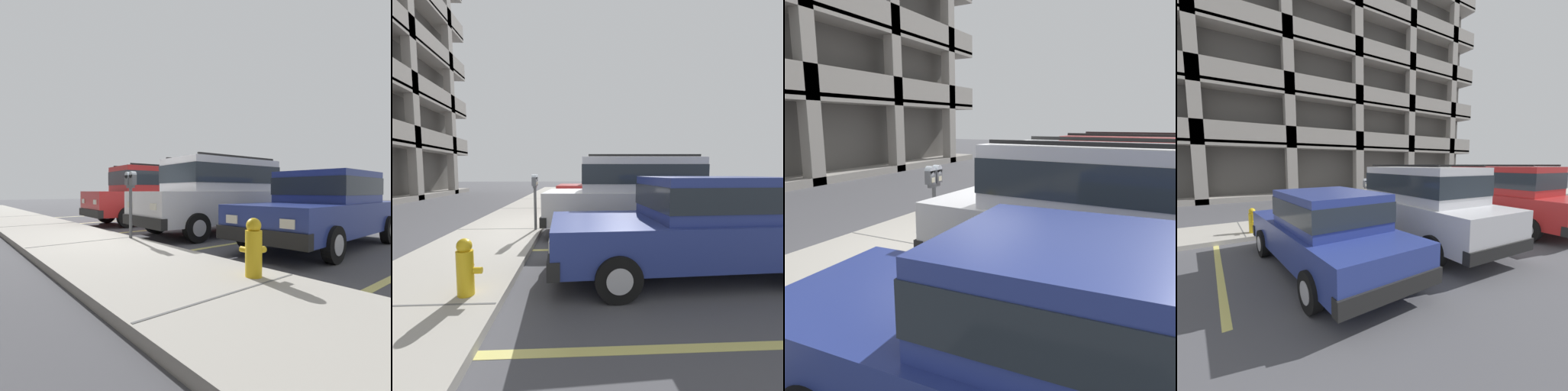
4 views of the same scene
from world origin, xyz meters
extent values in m
cube|color=#4C4C51|center=(0.00, 0.00, -0.05)|extent=(80.00, 80.00, 0.10)
cube|color=#ADA89E|center=(0.00, 1.30, 0.06)|extent=(40.00, 2.20, 0.12)
cube|color=#606060|center=(-4.00, 1.30, 0.12)|extent=(0.03, 2.16, 0.00)
cube|color=#606060|center=(0.00, 1.30, 0.12)|extent=(0.03, 2.16, 0.00)
cube|color=#606060|center=(4.00, 1.30, 0.12)|extent=(0.03, 2.16, 0.00)
cube|color=#606060|center=(8.00, 1.30, 0.12)|extent=(0.03, 2.16, 0.00)
cube|color=#DBD16B|center=(-4.69, -1.40, 0.00)|extent=(0.12, 4.80, 0.01)
cube|color=#DBD16B|center=(-1.56, -1.40, 0.00)|extent=(0.12, 4.80, 0.01)
cube|color=#DBD16B|center=(1.56, -1.40, 0.00)|extent=(0.12, 4.80, 0.01)
cube|color=#DBD16B|center=(4.69, -1.40, 0.00)|extent=(0.12, 4.80, 0.01)
cube|color=#DBD16B|center=(7.82, -1.40, 0.00)|extent=(0.12, 4.80, 0.01)
cube|color=silver|center=(-0.14, -2.30, 0.73)|extent=(2.06, 4.78, 0.80)
cube|color=silver|center=(-0.14, -2.35, 1.55)|extent=(1.76, 2.99, 0.84)
cube|color=#232B33|center=(-0.14, -2.35, 1.57)|extent=(1.78, 3.01, 0.46)
cube|color=black|center=(-0.03, 0.01, 0.45)|extent=(1.88, 0.25, 0.24)
cube|color=black|center=(-0.25, -4.61, 0.45)|extent=(1.88, 0.25, 0.24)
cube|color=silver|center=(0.54, 0.03, 0.81)|extent=(0.24, 0.04, 0.14)
cube|color=silver|center=(-0.60, 0.09, 0.81)|extent=(0.24, 0.04, 0.14)
cylinder|color=black|center=(0.83, -0.89, 0.33)|extent=(0.23, 0.67, 0.66)
cylinder|color=#B2B2B7|center=(0.83, -0.89, 0.33)|extent=(0.24, 0.37, 0.36)
cylinder|color=black|center=(-0.97, -0.80, 0.33)|extent=(0.23, 0.67, 0.66)
cylinder|color=#B2B2B7|center=(-0.97, -0.80, 0.33)|extent=(0.24, 0.37, 0.36)
cylinder|color=black|center=(0.69, -3.80, 0.33)|extent=(0.23, 0.67, 0.66)
cylinder|color=#B2B2B7|center=(0.69, -3.80, 0.33)|extent=(0.24, 0.37, 0.36)
cylinder|color=black|center=(-1.11, -3.71, 0.33)|extent=(0.23, 0.67, 0.66)
cylinder|color=#B2B2B7|center=(-1.11, -3.71, 0.33)|extent=(0.24, 0.37, 0.36)
cube|color=black|center=(0.54, -2.38, 2.01)|extent=(0.17, 2.62, 0.05)
cube|color=black|center=(-0.83, -2.32, 2.01)|extent=(0.17, 2.62, 0.05)
cube|color=navy|center=(-2.92, -2.54, 0.60)|extent=(1.92, 4.48, 0.60)
cube|color=navy|center=(-2.90, -2.84, 1.22)|extent=(1.59, 2.05, 0.64)
cube|color=#232B33|center=(-2.90, -2.84, 1.24)|extent=(1.62, 2.08, 0.35)
cube|color=black|center=(-3.02, -0.38, 0.42)|extent=(1.74, 0.25, 0.24)
cube|color=silver|center=(-2.50, -0.30, 0.66)|extent=(0.24, 0.04, 0.14)
cube|color=silver|center=(-3.55, -0.36, 0.66)|extent=(0.24, 0.04, 0.14)
cylinder|color=black|center=(-2.15, -1.13, 0.30)|extent=(0.19, 0.61, 0.60)
cylinder|color=#B2B2B7|center=(-2.15, -1.13, 0.30)|extent=(0.20, 0.34, 0.33)
cylinder|color=black|center=(-3.82, -1.22, 0.30)|extent=(0.19, 0.61, 0.60)
cylinder|color=#B2B2B7|center=(-3.82, -1.22, 0.30)|extent=(0.20, 0.34, 0.33)
cylinder|color=black|center=(-2.02, -3.86, 0.30)|extent=(0.19, 0.61, 0.60)
cylinder|color=#B2B2B7|center=(-2.02, -3.86, 0.30)|extent=(0.20, 0.34, 0.33)
cube|color=red|center=(3.31, -2.39, 0.73)|extent=(2.06, 4.78, 0.80)
cube|color=red|center=(3.31, -2.44, 1.55)|extent=(1.76, 2.99, 0.84)
cube|color=#232B33|center=(3.31, -2.44, 1.57)|extent=(1.78, 3.01, 0.46)
cube|color=black|center=(3.42, -0.09, 0.45)|extent=(1.88, 0.25, 0.24)
cube|color=black|center=(3.20, -4.70, 0.45)|extent=(1.88, 0.25, 0.24)
cube|color=silver|center=(3.99, -0.06, 0.81)|extent=(0.24, 0.04, 0.14)
cube|color=silver|center=(2.86, -0.01, 0.81)|extent=(0.24, 0.04, 0.14)
cylinder|color=black|center=(4.28, -0.98, 0.33)|extent=(0.23, 0.67, 0.66)
cylinder|color=#B2B2B7|center=(4.28, -0.98, 0.33)|extent=(0.24, 0.37, 0.36)
cylinder|color=black|center=(2.48, -0.89, 0.33)|extent=(0.23, 0.67, 0.66)
cylinder|color=#B2B2B7|center=(2.48, -0.89, 0.33)|extent=(0.24, 0.37, 0.36)
cylinder|color=black|center=(4.14, -3.89, 0.33)|extent=(0.23, 0.67, 0.66)
cylinder|color=#B2B2B7|center=(4.14, -3.89, 0.33)|extent=(0.24, 0.37, 0.36)
cylinder|color=black|center=(2.34, -3.80, 0.33)|extent=(0.23, 0.67, 0.66)
cylinder|color=#B2B2B7|center=(2.34, -3.80, 0.33)|extent=(0.24, 0.37, 0.36)
cube|color=black|center=(4.00, -2.48, 2.01)|extent=(0.18, 2.62, 0.05)
cube|color=black|center=(2.62, -2.41, 2.01)|extent=(0.18, 2.62, 0.05)
cylinder|color=#595B60|center=(-0.10, 0.35, 0.66)|extent=(0.07, 0.07, 1.09)
cube|color=#595B60|center=(-0.10, 0.35, 1.24)|extent=(0.28, 0.06, 0.06)
cube|color=#515459|center=(-0.20, 0.35, 1.38)|extent=(0.15, 0.11, 0.22)
cylinder|color=#9EA8B2|center=(-0.20, 0.35, 1.49)|extent=(0.15, 0.11, 0.15)
cube|color=#B7B293|center=(-0.20, 0.29, 1.34)|extent=(0.08, 0.01, 0.08)
cube|color=#515459|center=(0.00, 0.35, 1.38)|extent=(0.15, 0.11, 0.22)
cylinder|color=#9EA8B2|center=(0.00, 0.35, 1.49)|extent=(0.15, 0.11, 0.15)
cube|color=#B7B293|center=(0.00, 0.29, 1.34)|extent=(0.08, 0.01, 0.08)
cube|color=gray|center=(8.68, 8.48, 9.00)|extent=(0.60, 0.50, 18.00)
cube|color=gray|center=(13.25, 8.48, 9.00)|extent=(0.60, 0.50, 18.00)
cylinder|color=gold|center=(-3.76, 0.65, 0.40)|extent=(0.20, 0.20, 0.55)
sphere|color=gold|center=(-3.76, 0.65, 0.73)|extent=(0.18, 0.18, 0.18)
cylinder|color=gold|center=(-3.76, 0.50, 0.42)|extent=(0.08, 0.10, 0.08)
cylinder|color=gold|center=(-3.61, 0.65, 0.42)|extent=(0.10, 0.07, 0.07)
camera|label=1|loc=(-6.10, 3.47, 1.14)|focal=28.00mm
camera|label=2|loc=(-6.90, -0.68, 1.61)|focal=24.00mm
camera|label=3|loc=(-5.21, -3.19, 2.25)|focal=35.00mm
camera|label=4|loc=(-4.79, -7.28, 2.04)|focal=24.00mm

